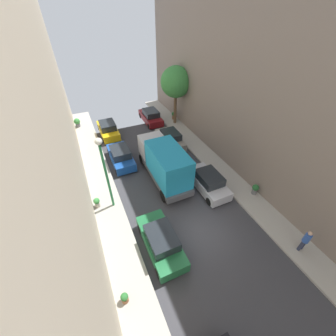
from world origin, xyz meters
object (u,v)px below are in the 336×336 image
parked_car_right_3 (151,117)px  delivery_truck (164,162)px  parked_car_left_4 (108,129)px  potted_plant_1 (97,202)px  potted_plant_2 (125,298)px  potted_plant_3 (77,122)px  pedestrian (305,240)px  street_tree_1 (176,82)px  parked_car_right_2 (170,139)px  lamp_post (104,165)px  parked_car_left_3 (121,156)px  potted_plant_4 (255,189)px  potted_plant_0 (174,115)px  parked_car_left_2 (161,241)px  parked_car_right_1 (208,182)px

parked_car_right_3 → delivery_truck: (-2.70, -10.36, 1.07)m
parked_car_left_4 → potted_plant_1: 10.62m
delivery_truck → potted_plant_1: delivery_truck is taller
potted_plant_2 → potted_plant_3: 20.25m
pedestrian → potted_plant_1: (-10.58, 8.46, -0.49)m
street_tree_1 → potted_plant_2: size_ratio=9.57×
potted_plant_1 → potted_plant_2: (0.17, -6.88, -0.08)m
parked_car_right_2 → lamp_post: bearing=-141.0°
parked_car_left_3 → potted_plant_3: size_ratio=4.10×
potted_plant_2 → potted_plant_4: size_ratio=0.76×
street_tree_1 → potted_plant_0: size_ratio=6.88×
parked_car_left_3 → parked_car_right_2: same height
pedestrian → potted_plant_4: 4.86m
potted_plant_4 → lamp_post: (-10.21, 3.33, 3.22)m
potted_plant_3 → pedestrian: bearing=-64.2°
parked_car_left_4 → potted_plant_1: parked_car_left_4 is taller
parked_car_left_4 → potted_plant_3: size_ratio=4.10×
potted_plant_0 → parked_car_left_4: bearing=-177.2°
parked_car_left_2 → lamp_post: (-1.90, 4.52, 3.15)m
lamp_post → potted_plant_2: bearing=-97.9°
pedestrian → parked_car_right_2: bearing=98.9°
parked_car_left_2 → pedestrian: (7.60, -3.60, 0.35)m
parked_car_left_3 → potted_plant_2: parked_car_left_3 is taller
parked_car_right_3 → potted_plant_2: bearing=-114.4°
parked_car_right_1 → delivery_truck: (-2.70, 2.45, 1.07)m
delivery_truck → potted_plant_4: bearing=-39.1°
parked_car_right_2 → potted_plant_4: parked_car_right_2 is taller
parked_car_left_3 → pedestrian: pedestrian is taller
parked_car_right_1 → potted_plant_2: size_ratio=6.25×
parked_car_left_2 → street_tree_1: 17.04m
parked_car_left_4 → street_tree_1: street_tree_1 is taller
parked_car_left_2 → potted_plant_1: (-2.97, 4.86, -0.14)m
pedestrian → potted_plant_1: pedestrian is taller
parked_car_left_2 → parked_car_right_2: size_ratio=1.00×
parked_car_left_2 → pedestrian: bearing=-25.3°
potted_plant_3 → potted_plant_4: bearing=-56.6°
potted_plant_0 → potted_plant_4: 14.26m
parked_car_left_2 → parked_car_right_1: (5.40, 3.30, 0.00)m
parked_car_left_2 → potted_plant_4: bearing=8.2°
parked_car_left_3 → delivery_truck: size_ratio=0.64×
parked_car_right_1 → potted_plant_2: parked_car_right_1 is taller
parked_car_left_2 → parked_car_right_2: 11.74m
parked_car_right_3 → street_tree_1: (2.50, -1.60, 4.18)m
delivery_truck → lamp_post: size_ratio=1.16×
parked_car_left_3 → parked_car_left_2: bearing=-90.0°
potted_plant_0 → potted_plant_4: size_ratio=1.06×
parked_car_left_3 → delivery_truck: delivery_truck is taller
pedestrian → potted_plant_0: pedestrian is taller
parked_car_right_3 → street_tree_1: 5.12m
potted_plant_0 → parked_car_right_2: bearing=-119.1°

